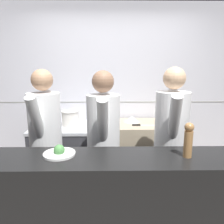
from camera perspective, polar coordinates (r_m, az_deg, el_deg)
The scene contains 14 objects.
wall_back_tiled at distance 3.38m, azimuth 0.27°, elevation 5.23°, with size 8.00×0.06×2.60m.
oven_range at distance 3.25m, azimuth -9.87°, elevation -10.98°, with size 1.12×0.71×0.88m.
prep_counter at distance 3.25m, azimuth 9.02°, elevation -10.70°, with size 0.91×0.65×0.91m.
pass_counter at distance 1.98m, azimuth -1.58°, elevation -25.35°, with size 2.79×0.45×1.01m.
stock_pot at distance 3.14m, azimuth -16.54°, elevation -1.68°, with size 0.26×0.26×0.20m.
sauce_pot at distance 3.12m, azimuth -10.82°, elevation -1.45°, with size 0.25×0.25×0.21m.
braising_pot at distance 3.00m, azimuth -3.05°, elevation -1.99°, with size 0.27×0.27×0.19m.
mixing_bowl_steel at distance 3.14m, azimuth 5.23°, elevation -1.82°, with size 0.22×0.22×0.09m.
chefs_knife at distance 2.97m, azimuth 7.87°, elevation -3.43°, with size 0.33×0.04×0.02m.
plated_dish_main at distance 1.80m, azimuth -13.60°, elevation -10.22°, with size 0.25×0.25×0.09m.
pepper_mill at distance 1.77m, azimuth 19.33°, elevation -6.70°, with size 0.07×0.07×0.27m.
chef_head_cook at distance 2.46m, azimuth -16.88°, elevation -6.81°, with size 0.36×0.73×1.67m.
chef_sous at distance 2.29m, azimuth -2.25°, elevation -7.85°, with size 0.34×0.72×1.66m.
chef_line at distance 2.38m, azimuth 15.11°, elevation -6.99°, with size 0.40×0.74×1.69m.
Camera 1 is at (-0.07, -1.81, 1.70)m, focal length 35.00 mm.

